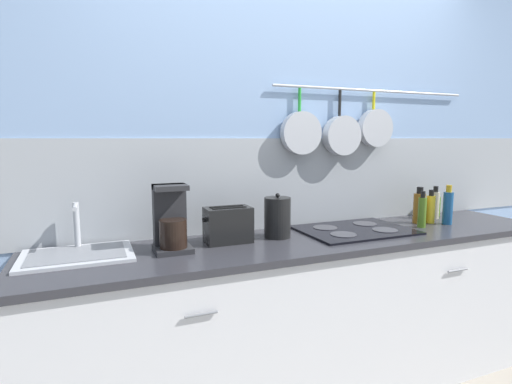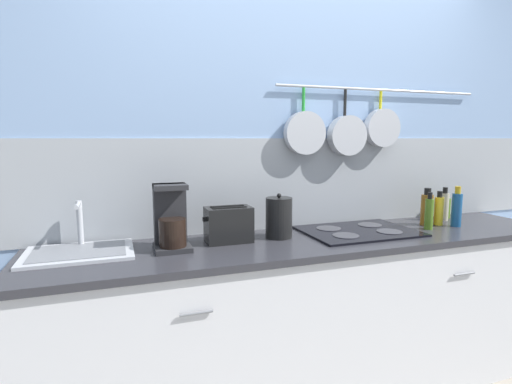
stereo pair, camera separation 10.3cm
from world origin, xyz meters
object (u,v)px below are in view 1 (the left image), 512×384
Objects in this scene: kettle at (277,217)px; bottle_hot_sauce at (435,204)px; bottle_sesame_oil at (435,206)px; bottle_vinegar at (431,208)px; toaster at (228,225)px; bottle_cooking_wine at (448,207)px; coffee_maker at (171,224)px; bottle_dish_soap at (419,207)px; bottle_olive_oil at (422,211)px.

bottle_hot_sauce is (1.19, 0.06, -0.01)m from kettle.
bottle_vinegar is at bearing -142.27° from bottle_sesame_oil.
toaster is at bearing -175.15° from bottle_sesame_oil.
kettle reaches higher than bottle_sesame_oil.
bottle_sesame_oil is at bearing 42.48° from bottle_hot_sauce.
toaster is 1.33m from bottle_vinegar.
bottle_cooking_wine is at bearing -4.19° from toaster.
bottle_dish_soap is at bearing 0.68° from coffee_maker.
toaster is at bearing -179.30° from kettle.
bottle_olive_oil is at bearing -148.70° from bottle_hot_sauce.
bottle_olive_oil is 1.36× the size of bottle_sesame_oil.
bottle_dish_soap is at bearing -153.35° from bottle_sesame_oil.
kettle is at bearing 172.85° from bottle_olive_oil.
coffee_maker reaches higher than bottle_dish_soap.
bottle_dish_soap is 1.09× the size of bottle_vinegar.
coffee_maker is 1.48m from bottle_olive_oil.
kettle is 1.19m from bottle_hot_sauce.
bottle_vinegar is 0.17m from bottle_hot_sauce.
bottle_dish_soap is at bearing 53.54° from bottle_olive_oil.
bottle_sesame_oil is at bearing 4.85° from toaster.
bottle_olive_oil is at bearing -5.31° from toaster.
bottle_cooking_wine is 1.13× the size of bottle_hot_sauce.
coffee_maker is 1.26× the size of toaster.
bottle_hot_sauce is (1.47, 0.06, 0.00)m from toaster.
bottle_vinegar is 0.27m from bottle_sesame_oil.
coffee_maker is 1.96× the size of bottle_sesame_oil.
coffee_maker is 1.77m from bottle_hot_sauce.
coffee_maker is at bearing 179.93° from bottle_vinegar.
kettle reaches higher than bottle_hot_sauce.
coffee_maker reaches higher than bottle_olive_oil.
coffee_maker is at bearing -176.95° from bottle_hot_sauce.
bottle_cooking_wine is at bearing -2.40° from coffee_maker.
bottle_dish_soap is 1.06× the size of bottle_hot_sauce.
bottle_olive_oil is at bearing -152.32° from bottle_vinegar.
bottle_olive_oil is 0.17m from bottle_vinegar.
bottle_sesame_oil is (1.55, 0.13, -0.02)m from toaster.
bottle_dish_soap reaches higher than toaster.
bottle_vinegar is at bearing -15.12° from bottle_dish_soap.
bottle_dish_soap is 0.17m from bottle_cooking_wine.
kettle is 1.11× the size of bottle_hot_sauce.
bottle_olive_oil is 0.90× the size of bottle_cooking_wine.
bottle_cooking_wine is at bearing 2.01° from bottle_olive_oil.
bottle_olive_oil is 1.01× the size of bottle_hot_sauce.
bottle_dish_soap is at bearing -0.60° from toaster.
toaster is 1.03× the size of bottle_cooking_wine.
bottle_cooking_wine is at bearing -45.20° from bottle_vinegar.
coffee_maker is 1.85m from bottle_sesame_oil.
kettle is at bearing 178.00° from bottle_vinegar.
bottle_vinegar is at bearing -2.00° from kettle.
bottle_olive_oil is 0.95× the size of bottle_dish_soap.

